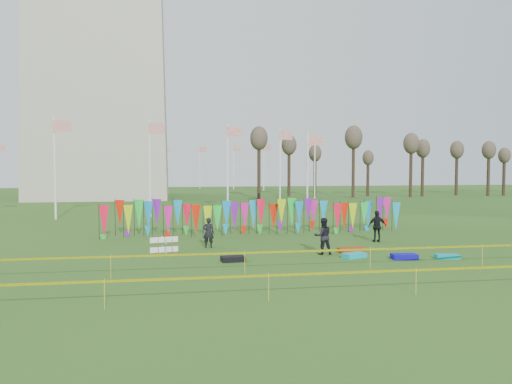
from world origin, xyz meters
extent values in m
plane|color=#264C15|center=(0.00, 0.00, 0.00)|extent=(160.00, 160.00, 0.00)
cylinder|color=white|center=(14.00, 48.00, 4.00)|extent=(0.16, 0.16, 8.00)
plane|color=red|center=(14.60, 48.00, 7.30)|extent=(1.40, 0.00, 1.40)
cylinder|color=white|center=(13.05, 55.25, 4.00)|extent=(0.16, 0.16, 8.00)
plane|color=red|center=(13.65, 55.25, 7.30)|extent=(1.40, 0.00, 1.40)
cylinder|color=white|center=(10.25, 62.00, 4.00)|extent=(0.16, 0.16, 8.00)
plane|color=red|center=(10.85, 62.00, 7.30)|extent=(1.40, 0.00, 1.40)
cylinder|color=white|center=(5.80, 67.80, 4.00)|extent=(0.16, 0.16, 8.00)
plane|color=red|center=(6.40, 67.80, 7.30)|extent=(1.40, 0.00, 1.40)
cylinder|color=white|center=(0.00, 72.25, 4.00)|extent=(0.16, 0.16, 8.00)
plane|color=red|center=(0.60, 72.25, 7.30)|extent=(1.40, 0.00, 1.40)
cylinder|color=white|center=(-6.75, 75.05, 4.00)|extent=(0.16, 0.16, 8.00)
plane|color=red|center=(-6.15, 75.05, 7.30)|extent=(1.40, 0.00, 1.40)
cylinder|color=white|center=(-14.00, 76.00, 4.00)|extent=(0.16, 0.16, 8.00)
plane|color=red|center=(-13.40, 76.00, 7.30)|extent=(1.40, 0.00, 1.40)
cylinder|color=white|center=(-21.25, 75.05, 4.00)|extent=(0.16, 0.16, 8.00)
plane|color=red|center=(-20.65, 75.05, 7.30)|extent=(1.40, 0.00, 1.40)
cylinder|color=white|center=(-28.00, 72.25, 4.00)|extent=(0.16, 0.16, 8.00)
plane|color=red|center=(-27.40, 72.25, 7.30)|extent=(1.40, 0.00, 1.40)
plane|color=red|center=(-33.20, 67.80, 7.30)|extent=(1.40, 0.00, 1.40)
cylinder|color=white|center=(-14.00, 20.00, 4.00)|extent=(0.16, 0.16, 8.00)
plane|color=red|center=(-13.40, 20.00, 7.30)|extent=(1.40, 0.00, 1.40)
cylinder|color=white|center=(-6.75, 20.95, 4.00)|extent=(0.16, 0.16, 8.00)
plane|color=red|center=(-6.15, 20.95, 7.30)|extent=(1.40, 0.00, 1.40)
cylinder|color=white|center=(0.00, 23.75, 4.00)|extent=(0.16, 0.16, 8.00)
plane|color=red|center=(0.60, 23.75, 7.30)|extent=(1.40, 0.00, 1.40)
cylinder|color=white|center=(5.80, 28.20, 4.00)|extent=(0.16, 0.16, 8.00)
plane|color=red|center=(6.40, 28.20, 7.30)|extent=(1.40, 0.00, 1.40)
cylinder|color=white|center=(10.25, 34.00, 4.00)|extent=(0.16, 0.16, 8.00)
plane|color=red|center=(10.85, 34.00, 7.30)|extent=(1.40, 0.00, 1.40)
cylinder|color=white|center=(13.05, 40.75, 4.00)|extent=(0.16, 0.16, 8.00)
plane|color=red|center=(13.65, 40.75, 7.30)|extent=(1.40, 0.00, 1.40)
cylinder|color=black|center=(-9.00, 9.05, 1.04)|extent=(0.03, 0.03, 2.08)
cone|color=#FF0E34|center=(-8.72, 9.05, 1.20)|extent=(0.64, 0.64, 1.60)
cylinder|color=black|center=(-8.42, 9.05, 1.04)|extent=(0.03, 0.03, 2.08)
cone|color=red|center=(-8.14, 9.05, 1.20)|extent=(0.64, 0.64, 1.60)
cylinder|color=black|center=(-7.84, 9.05, 1.04)|extent=(0.03, 0.03, 2.08)
cone|color=#B9D80B|center=(-7.56, 9.05, 1.20)|extent=(0.64, 0.64, 1.60)
cylinder|color=black|center=(-7.26, 9.05, 1.04)|extent=(0.03, 0.03, 2.08)
cone|color=green|center=(-6.98, 9.05, 1.20)|extent=(0.64, 0.64, 1.60)
cylinder|color=black|center=(-6.68, 9.05, 1.04)|extent=(0.03, 0.03, 2.08)
cone|color=#0C81D8|center=(-6.40, 9.05, 1.20)|extent=(0.64, 0.64, 1.60)
cylinder|color=black|center=(-6.10, 9.05, 1.04)|extent=(0.03, 0.03, 2.08)
cone|color=purple|center=(-5.82, 9.05, 1.20)|extent=(0.64, 0.64, 1.60)
cylinder|color=black|center=(-5.52, 9.05, 1.04)|extent=(0.03, 0.03, 2.08)
cone|color=#DA188D|center=(-5.24, 9.05, 1.20)|extent=(0.64, 0.64, 1.60)
cylinder|color=black|center=(-4.94, 9.05, 1.04)|extent=(0.03, 0.03, 2.08)
cone|color=#0D98CE|center=(-4.66, 9.05, 1.20)|extent=(0.64, 0.64, 1.60)
cylinder|color=black|center=(-4.35, 9.05, 1.04)|extent=(0.03, 0.03, 2.08)
cone|color=#FF0E34|center=(-4.07, 9.05, 1.20)|extent=(0.64, 0.64, 1.60)
cylinder|color=black|center=(-3.77, 9.05, 1.04)|extent=(0.03, 0.03, 2.08)
cone|color=red|center=(-3.49, 9.05, 1.20)|extent=(0.64, 0.64, 1.60)
cylinder|color=black|center=(-3.19, 9.05, 1.04)|extent=(0.03, 0.03, 2.08)
cone|color=#B9D80B|center=(-2.91, 9.05, 1.20)|extent=(0.64, 0.64, 1.60)
cylinder|color=black|center=(-2.61, 9.05, 1.04)|extent=(0.03, 0.03, 2.08)
cone|color=green|center=(-2.33, 9.05, 1.20)|extent=(0.64, 0.64, 1.60)
cylinder|color=black|center=(-2.03, 9.05, 1.04)|extent=(0.03, 0.03, 2.08)
cone|color=#0C81D8|center=(-1.75, 9.05, 1.20)|extent=(0.64, 0.64, 1.60)
cylinder|color=black|center=(-1.45, 9.05, 1.04)|extent=(0.03, 0.03, 2.08)
cone|color=purple|center=(-1.17, 9.05, 1.20)|extent=(0.64, 0.64, 1.60)
cylinder|color=black|center=(-0.87, 9.05, 1.04)|extent=(0.03, 0.03, 2.08)
cone|color=#DA188D|center=(-0.59, 9.05, 1.20)|extent=(0.64, 0.64, 1.60)
cylinder|color=black|center=(-0.29, 9.05, 1.04)|extent=(0.03, 0.03, 2.08)
cone|color=#0D98CE|center=(-0.01, 9.05, 1.20)|extent=(0.64, 0.64, 1.60)
cylinder|color=black|center=(0.29, 9.05, 1.04)|extent=(0.03, 0.03, 2.08)
cone|color=#FF0E34|center=(0.57, 9.05, 1.20)|extent=(0.64, 0.64, 1.60)
cylinder|color=black|center=(0.87, 9.05, 1.04)|extent=(0.03, 0.03, 2.08)
cone|color=red|center=(1.15, 9.05, 1.20)|extent=(0.64, 0.64, 1.60)
cylinder|color=black|center=(1.45, 9.05, 1.04)|extent=(0.03, 0.03, 2.08)
cone|color=#B9D80B|center=(1.73, 9.05, 1.20)|extent=(0.64, 0.64, 1.60)
cylinder|color=black|center=(2.03, 9.05, 1.04)|extent=(0.03, 0.03, 2.08)
cone|color=green|center=(2.31, 9.05, 1.20)|extent=(0.64, 0.64, 1.60)
cylinder|color=black|center=(2.61, 9.05, 1.04)|extent=(0.03, 0.03, 2.08)
cone|color=#0C81D8|center=(2.89, 9.05, 1.20)|extent=(0.64, 0.64, 1.60)
cylinder|color=black|center=(3.19, 9.05, 1.04)|extent=(0.03, 0.03, 2.08)
cone|color=purple|center=(3.47, 9.05, 1.20)|extent=(0.64, 0.64, 1.60)
cylinder|color=black|center=(3.77, 9.05, 1.04)|extent=(0.03, 0.03, 2.08)
cone|color=#DA188D|center=(4.05, 9.05, 1.20)|extent=(0.64, 0.64, 1.60)
cylinder|color=black|center=(4.35, 9.05, 1.04)|extent=(0.03, 0.03, 2.08)
cone|color=#0D98CE|center=(4.63, 9.05, 1.20)|extent=(0.64, 0.64, 1.60)
cylinder|color=black|center=(4.94, 9.05, 1.04)|extent=(0.03, 0.03, 2.08)
cone|color=#FF0E34|center=(5.22, 9.05, 1.20)|extent=(0.64, 0.64, 1.60)
cylinder|color=black|center=(5.52, 9.05, 1.04)|extent=(0.03, 0.03, 2.08)
cone|color=red|center=(5.80, 9.05, 1.20)|extent=(0.64, 0.64, 1.60)
cylinder|color=black|center=(6.10, 9.05, 1.04)|extent=(0.03, 0.03, 2.08)
cone|color=#B9D80B|center=(6.38, 9.05, 1.20)|extent=(0.64, 0.64, 1.60)
cylinder|color=black|center=(6.68, 9.05, 1.04)|extent=(0.03, 0.03, 2.08)
cone|color=green|center=(6.96, 9.05, 1.20)|extent=(0.64, 0.64, 1.60)
cylinder|color=black|center=(7.26, 9.05, 1.04)|extent=(0.03, 0.03, 2.08)
cone|color=#0C81D8|center=(7.54, 9.05, 1.20)|extent=(0.64, 0.64, 1.60)
cylinder|color=black|center=(7.84, 9.05, 1.04)|extent=(0.03, 0.03, 2.08)
cone|color=purple|center=(8.12, 9.05, 1.20)|extent=(0.64, 0.64, 1.60)
cylinder|color=black|center=(8.42, 9.05, 1.04)|extent=(0.03, 0.03, 2.08)
cone|color=#DA188D|center=(8.70, 9.05, 1.20)|extent=(0.64, 0.64, 1.60)
cylinder|color=black|center=(9.00, 9.05, 1.04)|extent=(0.03, 0.03, 2.08)
cone|color=#0D98CE|center=(9.28, 9.05, 1.20)|extent=(0.64, 0.64, 1.60)
cube|color=#FFFE05|center=(0.00, -2.02, 0.82)|extent=(26.00, 0.01, 0.08)
cylinder|color=gold|center=(-7.00, -2.02, 0.45)|extent=(0.02, 0.02, 0.90)
cylinder|color=gold|center=(-2.00, -2.02, 0.45)|extent=(0.02, 0.02, 0.90)
cylinder|color=gold|center=(3.00, -2.02, 0.45)|extent=(0.02, 0.02, 0.90)
cylinder|color=gold|center=(8.00, -2.02, 0.45)|extent=(0.02, 0.02, 0.90)
cube|color=#FFFE05|center=(0.00, -6.11, 0.82)|extent=(26.00, 0.01, 0.08)
cylinder|color=gold|center=(-7.00, -6.11, 0.45)|extent=(0.02, 0.02, 0.90)
cylinder|color=gold|center=(-2.00, -6.11, 0.45)|extent=(0.02, 0.02, 0.90)
cylinder|color=gold|center=(3.00, -6.11, 0.45)|extent=(0.02, 0.02, 0.90)
cylinder|color=#3B2A1D|center=(6.00, 44.00, 3.20)|extent=(0.44, 0.44, 6.40)
ellipsoid|color=brown|center=(6.00, 44.00, 6.56)|extent=(1.92, 1.92, 2.56)
cylinder|color=#3B2A1D|center=(10.00, 44.00, 3.20)|extent=(0.44, 0.44, 6.40)
ellipsoid|color=brown|center=(10.00, 44.00, 6.56)|extent=(1.92, 1.92, 2.56)
cylinder|color=#3B2A1D|center=(14.00, 44.00, 3.20)|extent=(0.44, 0.44, 6.40)
ellipsoid|color=brown|center=(14.00, 44.00, 6.56)|extent=(1.92, 1.92, 2.56)
cylinder|color=#3B2A1D|center=(18.00, 44.00, 3.20)|extent=(0.44, 0.44, 6.40)
ellipsoid|color=brown|center=(18.00, 44.00, 6.56)|extent=(1.92, 1.92, 2.56)
cylinder|color=#3B2A1D|center=(22.00, 44.00, 3.20)|extent=(0.44, 0.44, 6.40)
ellipsoid|color=brown|center=(22.00, 44.00, 6.56)|extent=(1.92, 1.92, 2.56)
cylinder|color=#3B2A1D|center=(26.00, 44.00, 3.20)|extent=(0.44, 0.44, 6.40)
ellipsoid|color=brown|center=(26.00, 44.00, 6.56)|extent=(1.92, 1.92, 2.56)
cylinder|color=#3B2A1D|center=(30.00, 44.00, 3.20)|extent=(0.44, 0.44, 6.40)
ellipsoid|color=brown|center=(30.00, 44.00, 6.56)|extent=(1.92, 1.92, 2.56)
cylinder|color=#3B2A1D|center=(34.00, 44.00, 3.20)|extent=(0.44, 0.44, 6.40)
ellipsoid|color=brown|center=(34.00, 44.00, 6.56)|extent=(1.92, 1.92, 2.56)
cylinder|color=#3B2A1D|center=(38.00, 44.00, 3.20)|extent=(0.44, 0.44, 6.40)
ellipsoid|color=brown|center=(38.00, 44.00, 6.56)|extent=(1.92, 1.92, 2.56)
cylinder|color=#3B2A1D|center=(42.00, 44.00, 3.20)|extent=(0.44, 0.44, 6.40)
ellipsoid|color=brown|center=(42.00, 44.00, 6.56)|extent=(1.92, 1.92, 2.56)
cylinder|color=red|center=(-5.64, 3.03, 0.38)|extent=(0.02, 0.02, 0.77)
cylinder|color=red|center=(-4.97, 3.03, 0.38)|extent=(0.02, 0.02, 0.77)
cylinder|color=red|center=(-5.64, 3.70, 0.38)|extent=(0.02, 0.02, 0.77)
cylinder|color=red|center=(-4.97, 3.70, 0.38)|extent=(0.02, 0.02, 0.77)
imported|color=black|center=(-3.09, 4.41, 0.78)|extent=(0.64, 0.52, 1.57)
imported|color=black|center=(2.16, 1.62, 0.87)|extent=(0.87, 0.55, 1.75)
imported|color=black|center=(6.27, 4.86, 0.87)|extent=(1.04, 0.62, 1.74)
cube|color=#0DB2C8|center=(3.31, 0.50, 0.11)|extent=(1.23, 0.92, 0.22)
cube|color=#100BB4|center=(5.43, -0.16, 0.12)|extent=(1.17, 0.69, 0.24)
cube|color=#B2290B|center=(3.68, 1.84, 0.12)|extent=(1.33, 0.69, 0.24)
cube|color=black|center=(-2.28, 0.55, 0.12)|extent=(1.08, 0.70, 0.24)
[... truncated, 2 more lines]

